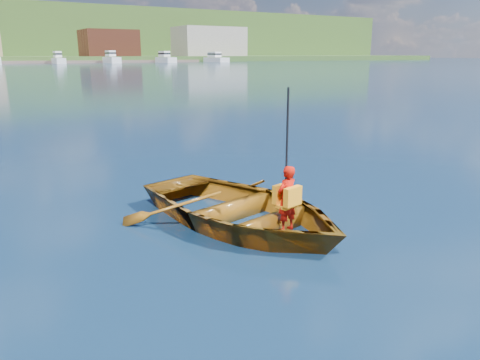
# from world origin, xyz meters

# --- Properties ---
(ground) EXTENTS (600.00, 600.00, 0.00)m
(ground) POSITION_xyz_m (0.00, 0.00, 0.00)
(ground) COLOR #0E1E3F
(ground) RESTS_ON ground
(rowboat) EXTENTS (3.91, 4.80, 0.87)m
(rowboat) POSITION_xyz_m (0.69, -0.97, 0.29)
(rowboat) COLOR brown
(rowboat) RESTS_ON ground
(child_paddler) EXTENTS (0.44, 0.41, 2.25)m
(child_paddler) POSITION_xyz_m (1.05, -1.80, 0.65)
(child_paddler) COLOR #BE0F06
(child_paddler) RESTS_ON ground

